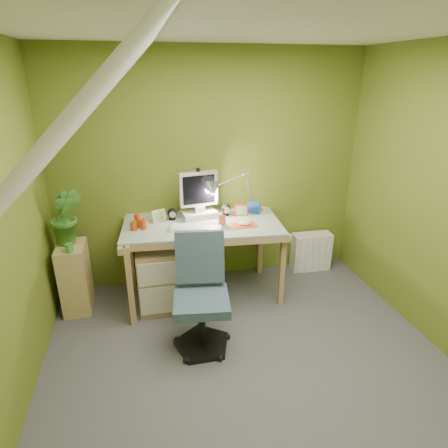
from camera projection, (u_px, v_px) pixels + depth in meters
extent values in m
cube|color=#505055|center=(253.00, 375.00, 2.86)|extent=(3.20, 3.20, 0.01)
cube|color=white|center=(266.00, 20.00, 1.96)|extent=(3.20, 3.20, 0.01)
cube|color=olive|center=(211.00, 171.00, 3.86)|extent=(3.20, 0.01, 2.40)
cube|color=white|center=(81.00, 133.00, 1.96)|extent=(1.10, 3.20, 1.10)
cube|color=white|center=(196.00, 228.00, 3.44)|extent=(0.48, 0.29, 0.02)
cube|color=red|center=(244.00, 225.00, 3.54)|extent=(0.24, 0.17, 0.01)
ellipsoid|color=white|center=(244.00, 223.00, 3.54)|extent=(0.13, 0.09, 0.04)
cylinder|color=#934515|center=(222.00, 220.00, 3.54)|extent=(0.08, 0.08, 0.09)
cube|color=red|center=(241.00, 210.00, 3.76)|extent=(0.14, 0.04, 0.11)
cube|color=navy|center=(253.00, 207.00, 3.83)|extent=(0.12, 0.10, 0.12)
cube|color=#BCC98A|center=(159.00, 216.00, 3.61)|extent=(0.13, 0.08, 0.12)
cube|color=tan|center=(75.00, 277.00, 3.56)|extent=(0.25, 0.38, 0.67)
imported|color=#3A7527|center=(66.00, 216.00, 3.38)|extent=(0.31, 0.26, 0.54)
cylinder|color=green|center=(69.00, 248.00, 3.29)|extent=(0.07, 0.07, 0.08)
cube|color=white|center=(311.00, 252.00, 4.33)|extent=(0.45, 0.19, 0.44)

